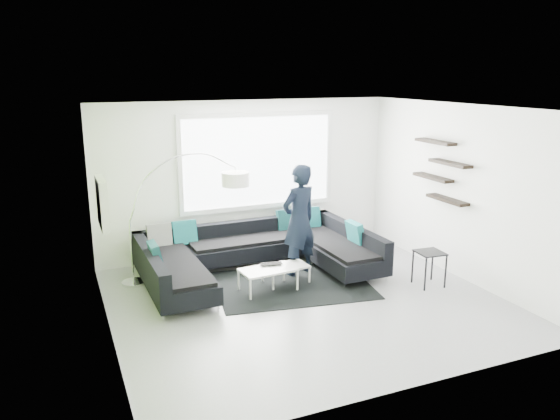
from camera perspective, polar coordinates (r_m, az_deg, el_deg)
The scene contains 9 objects.
ground at distance 8.15m, azimuth 2.67°, elevation -9.46°, with size 5.50×5.50×0.00m, color gray.
room_shell at distance 7.80m, azimuth 2.43°, elevation 3.41°, with size 5.54×5.04×2.82m.
sectional_sofa at distance 8.96m, azimuth -2.27°, elevation -4.82°, with size 3.73×2.34×0.80m.
rug at distance 8.70m, azimuth 1.32°, elevation -7.83°, with size 2.38×1.73×0.01m, color black.
coffee_table at distance 8.58m, azimuth -0.29°, elevation -6.92°, with size 1.08×0.63×0.35m, color silver.
arc_lamp at distance 8.74m, azimuth -15.45°, elevation -1.18°, with size 1.93×0.78×2.06m, color silver, non-canonical shape.
side_table at distance 8.92m, azimuth 15.30°, elevation -5.93°, with size 0.40×0.40×0.55m, color black.
person at distance 8.90m, azimuth 2.01°, elevation -1.09°, with size 0.77×0.62×1.85m, color black.
laptop at distance 8.49m, azimuth -0.87°, elevation -5.79°, with size 0.38×0.27×0.03m, color black.
Camera 1 is at (-3.24, -6.72, 3.27)m, focal length 35.00 mm.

